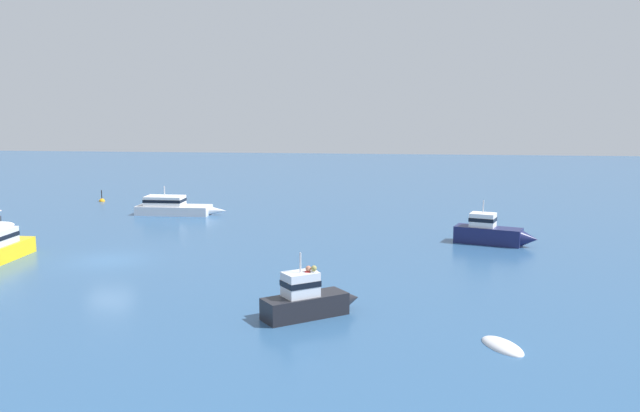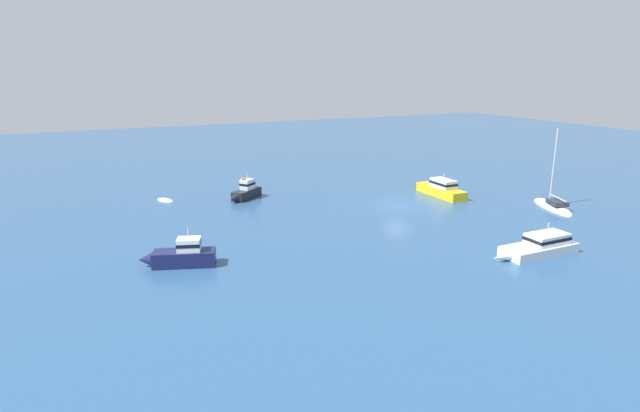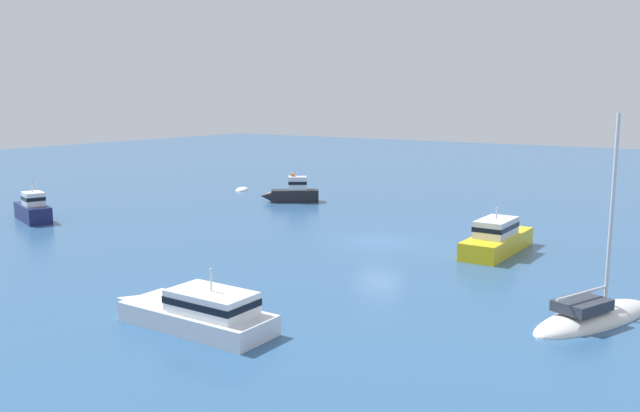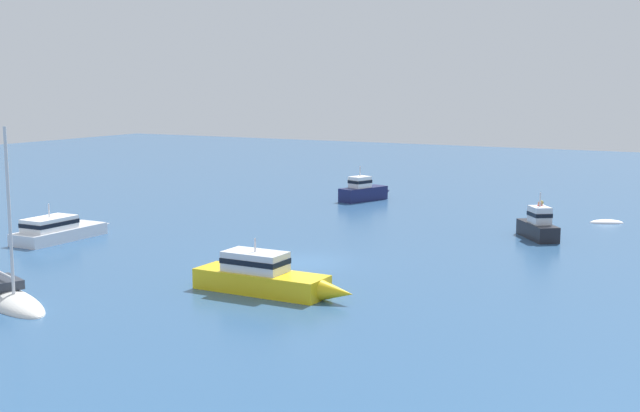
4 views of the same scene
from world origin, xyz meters
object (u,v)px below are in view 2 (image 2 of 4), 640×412
(launch_1, at_px, (540,246))
(dinghy, at_px, (165,201))
(launch_2, at_px, (181,255))
(sailboat, at_px, (553,207))
(cabin_cruiser, at_px, (440,188))
(launch, at_px, (245,192))

(launch_1, relative_size, dinghy, 2.96)
(launch_2, bearing_deg, sailboat, -161.01)
(launch_2, xyz_separation_m, dinghy, (-18.60, 2.03, -0.74))
(cabin_cruiser, xyz_separation_m, dinghy, (-10.05, -26.35, -0.72))
(launch, relative_size, dinghy, 1.74)
(sailboat, bearing_deg, launch_2, 111.31)
(launch_1, relative_size, cabin_cruiser, 0.94)
(cabin_cruiser, bearing_deg, dinghy, 69.42)
(dinghy, bearing_deg, sailboat, -146.88)
(launch, xyz_separation_m, cabin_cruiser, (7.28, 18.84, -0.03))
(launch, xyz_separation_m, launch_1, (24.60, 14.13, -0.14))
(sailboat, xyz_separation_m, launch_2, (-0.15, -34.95, 0.64))
(cabin_cruiser, bearing_deg, launch_2, 107.06)
(sailboat, bearing_deg, launch, 79.40)
(cabin_cruiser, relative_size, sailboat, 0.96)
(launch, relative_size, launch_2, 0.81)
(launch_1, xyz_separation_m, sailboat, (-8.63, 11.28, -0.52))
(dinghy, bearing_deg, launch_1, -168.89)
(launch_1, bearing_deg, sailboat, -142.69)
(sailboat, bearing_deg, cabin_cruiser, 58.59)
(launch, xyz_separation_m, launch_2, (15.82, -9.54, -0.02))
(launch_1, height_order, launch_2, launch_2)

